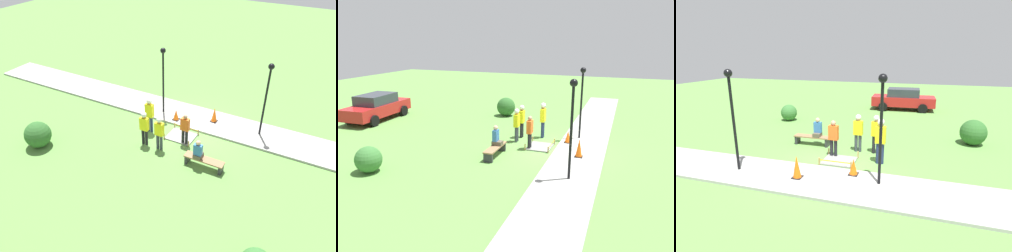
% 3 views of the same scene
% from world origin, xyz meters
% --- Properties ---
extents(ground_plane, '(60.00, 60.00, 0.00)m').
position_xyz_m(ground_plane, '(0.00, 0.00, 0.00)').
color(ground_plane, '#5B8E42').
extents(sidewalk, '(28.00, 2.22, 0.10)m').
position_xyz_m(sidewalk, '(0.00, -1.11, 0.05)').
color(sidewalk, '#9E9E99').
rests_on(sidewalk, ground_plane).
extents(wet_concrete_patch, '(1.35, 1.15, 0.30)m').
position_xyz_m(wet_concrete_patch, '(0.14, 0.78, 0.03)').
color(wet_concrete_patch, gray).
rests_on(wet_concrete_patch, ground_plane).
extents(traffic_cone_near_patch, '(0.34, 0.34, 0.81)m').
position_xyz_m(traffic_cone_near_patch, '(-0.76, -1.17, 0.50)').
color(traffic_cone_near_patch, black).
rests_on(traffic_cone_near_patch, sidewalk).
extents(traffic_cone_far_patch, '(0.34, 0.34, 0.59)m').
position_xyz_m(traffic_cone_far_patch, '(1.04, -0.37, 0.39)').
color(traffic_cone_far_patch, black).
rests_on(traffic_cone_far_patch, sidewalk).
extents(park_bench, '(1.74, 0.44, 0.45)m').
position_xyz_m(park_bench, '(-1.72, 2.34, 0.32)').
color(park_bench, '#2D2D33').
rests_on(park_bench, ground_plane).
extents(person_seated_on_bench, '(0.36, 0.44, 0.89)m').
position_xyz_m(person_seated_on_bench, '(-1.44, 2.39, 0.79)').
color(person_seated_on_bench, brown).
rests_on(person_seated_on_bench, park_bench).
extents(worker_supervisor, '(0.40, 0.25, 1.73)m').
position_xyz_m(worker_supervisor, '(1.39, 2.12, 1.02)').
color(worker_supervisor, black).
rests_on(worker_supervisor, ground_plane).
extents(worker_assistant, '(0.40, 0.25, 1.70)m').
position_xyz_m(worker_assistant, '(0.59, 2.13, 1.00)').
color(worker_assistant, '#383D47').
rests_on(worker_assistant, ground_plane).
extents(worker_trainee, '(0.40, 0.27, 1.85)m').
position_xyz_m(worker_trainee, '(1.74, 1.08, 1.12)').
color(worker_trainee, navy).
rests_on(worker_trainee, ground_plane).
extents(bystander_in_orange_shirt, '(0.40, 0.22, 1.59)m').
position_xyz_m(bystander_in_orange_shirt, '(-0.24, 1.20, 0.89)').
color(bystander_in_orange_shirt, black).
rests_on(bystander_in_orange_shirt, ground_plane).
extents(lamppost_near, '(0.28, 0.28, 3.58)m').
position_xyz_m(lamppost_near, '(2.02, -0.78, 2.47)').
color(lamppost_near, black).
rests_on(lamppost_near, sidewalk).
extents(lamppost_far, '(0.28, 0.28, 3.65)m').
position_xyz_m(lamppost_far, '(-3.14, -1.17, 2.51)').
color(lamppost_far, black).
rests_on(lamppost_far, sidewalk).
extents(parked_car_red, '(4.76, 2.23, 1.64)m').
position_xyz_m(parked_car_red, '(1.77, 11.87, 0.84)').
color(parked_car_red, red).
rests_on(parked_car_red, ground_plane).
extents(shrub_rounded_near, '(1.22, 1.22, 1.22)m').
position_xyz_m(shrub_rounded_near, '(5.64, 4.59, 0.61)').
color(shrub_rounded_near, '#2D6028').
rests_on(shrub_rounded_near, ground_plane).
extents(shrub_rounded_mid, '(1.04, 1.04, 1.04)m').
position_xyz_m(shrub_rounded_mid, '(-5.06, 6.28, 0.52)').
color(shrub_rounded_mid, '#387033').
rests_on(shrub_rounded_mid, ground_plane).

